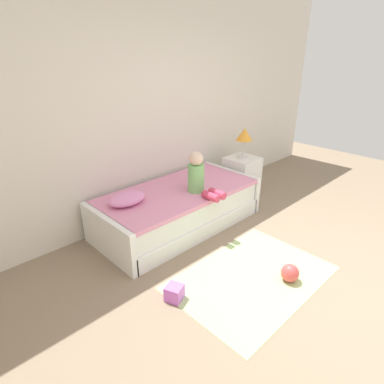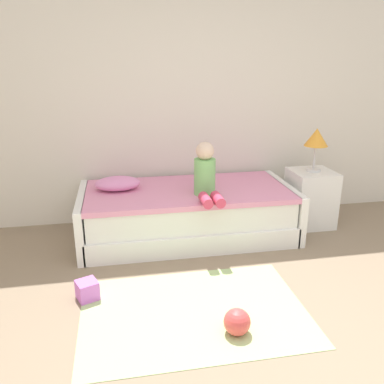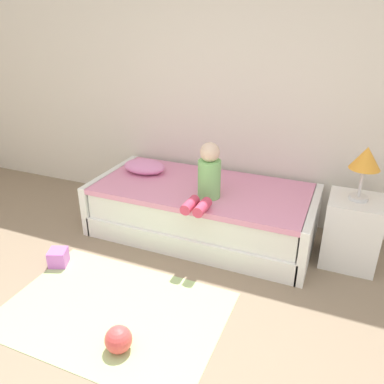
% 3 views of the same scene
% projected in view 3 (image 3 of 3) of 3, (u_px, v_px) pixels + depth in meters
% --- Properties ---
extents(wall_rear, '(7.20, 0.10, 2.90)m').
position_uv_depth(wall_rear, '(243.00, 75.00, 3.67)').
color(wall_rear, silver).
rests_on(wall_rear, ground).
extents(bed, '(2.11, 1.00, 0.50)m').
position_uv_depth(bed, '(202.00, 210.00, 3.74)').
color(bed, white).
rests_on(bed, ground).
extents(nightstand, '(0.44, 0.44, 0.60)m').
position_uv_depth(nightstand, '(351.00, 231.00, 3.28)').
color(nightstand, white).
rests_on(nightstand, ground).
extents(table_lamp, '(0.24, 0.24, 0.45)m').
position_uv_depth(table_lamp, '(366.00, 161.00, 3.01)').
color(table_lamp, silver).
rests_on(table_lamp, nightstand).
extents(child_figure, '(0.20, 0.51, 0.50)m').
position_uv_depth(child_figure, '(207.00, 177.00, 3.30)').
color(child_figure, '#7FC672').
rests_on(child_figure, bed).
extents(pillow, '(0.44, 0.30, 0.13)m').
position_uv_depth(pillow, '(144.00, 167.00, 3.92)').
color(pillow, '#EA8CC6').
rests_on(pillow, bed).
extents(toy_ball, '(0.18, 0.18, 0.18)m').
position_uv_depth(toy_ball, '(118.00, 339.00, 2.46)').
color(toy_ball, '#E54C4C').
rests_on(toy_ball, ground).
extents(area_rug, '(1.60, 1.10, 0.01)m').
position_uv_depth(area_rug, '(113.00, 311.00, 2.82)').
color(area_rug, '#B2D189').
rests_on(area_rug, ground).
extents(toy_block, '(0.19, 0.19, 0.15)m').
position_uv_depth(toy_block, '(58.00, 258.00, 3.31)').
color(toy_block, '#CC66D8').
rests_on(toy_block, ground).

